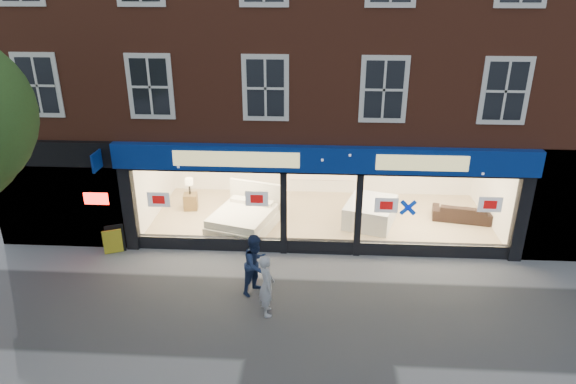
# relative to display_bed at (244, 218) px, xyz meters

# --- Properties ---
(ground) EXTENTS (120.00, 120.00, 0.00)m
(ground) POSITION_rel_display_bed_xyz_m (2.38, -4.33, -0.44)
(ground) COLOR gray
(ground) RESTS_ON ground
(showroom_floor) EXTENTS (11.00, 4.50, 0.10)m
(showroom_floor) POSITION_rel_display_bed_xyz_m (2.38, 0.92, -0.39)
(showroom_floor) COLOR tan
(showroom_floor) RESTS_ON ground
(building) EXTENTS (19.00, 8.26, 10.30)m
(building) POSITION_rel_display_bed_xyz_m (2.36, 2.60, 6.23)
(building) COLOR brown
(building) RESTS_ON ground
(display_bed) EXTENTS (2.30, 2.56, 1.21)m
(display_bed) POSITION_rel_display_bed_xyz_m (0.00, 0.00, 0.00)
(display_bed) COLOR white
(display_bed) RESTS_ON showroom_floor
(bedside_table) EXTENTS (0.50, 0.50, 0.55)m
(bedside_table) POSITION_rel_display_bed_xyz_m (-2.02, 1.30, -0.07)
(bedside_table) COLOR brown
(bedside_table) RESTS_ON showroom_floor
(mattress_stack) EXTENTS (1.91, 2.16, 0.71)m
(mattress_stack) POSITION_rel_display_bed_xyz_m (3.98, 0.64, 0.02)
(mattress_stack) COLOR silver
(mattress_stack) RESTS_ON showroom_floor
(sofa) EXTENTS (1.96, 1.05, 0.54)m
(sofa) POSITION_rel_display_bed_xyz_m (6.98, 1.00, -0.07)
(sofa) COLOR black
(sofa) RESTS_ON showroom_floor
(a_board) EXTENTS (0.63, 0.54, 0.83)m
(a_board) POSITION_rel_display_bed_xyz_m (-3.57, -1.63, -0.03)
(a_board) COLOR gold
(a_board) RESTS_ON ground
(pedestrian_grey) EXTENTS (0.48, 0.63, 1.55)m
(pedestrian_grey) POSITION_rel_display_bed_xyz_m (1.13, -4.24, 0.34)
(pedestrian_grey) COLOR #A8A9B0
(pedestrian_grey) RESTS_ON ground
(pedestrian_blue) EXTENTS (0.95, 0.99, 1.60)m
(pedestrian_blue) POSITION_rel_display_bed_xyz_m (0.78, -3.35, 0.36)
(pedestrian_blue) COLOR #1A284A
(pedestrian_blue) RESTS_ON ground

